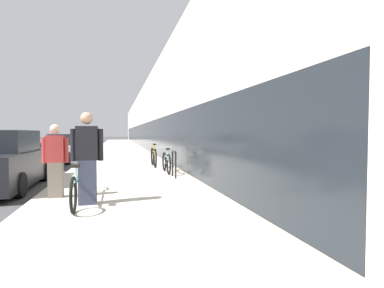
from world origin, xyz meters
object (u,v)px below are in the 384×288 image
bike_rack_hoop (174,161)px  vintage_roadster_curbside (45,157)px  cruiser_bike_nearest (166,162)px  person_rider (87,158)px  tandem_bicycle (81,183)px  person_bystander (55,161)px  cruiser_bike_middle (154,157)px  parked_sedan_far (64,147)px

bike_rack_hoop → vintage_roadster_curbside: bearing=135.5°
cruiser_bike_nearest → vintage_roadster_curbside: (-4.77, 3.61, -0.02)m
bike_rack_hoop → person_rider: bearing=-126.9°
tandem_bicycle → person_bystander: bearing=141.9°
tandem_bicycle → bike_rack_hoop: bearing=47.5°
cruiser_bike_middle → cruiser_bike_nearest: bearing=-84.4°
person_rider → person_bystander: size_ratio=1.14×
person_rider → vintage_roadster_curbside: (-2.50, 7.86, -0.57)m
person_rider → person_bystander: person_rider is taller
cruiser_bike_nearest → parked_sedan_far: bearing=118.8°
person_rider → cruiser_bike_middle: size_ratio=1.03×
bike_rack_hoop → cruiser_bike_nearest: bearing=93.4°
cruiser_bike_middle → person_bystander: bearing=-117.0°
tandem_bicycle → person_rider: size_ratio=1.56×
cruiser_bike_nearest → person_bystander: bearing=-131.4°
parked_sedan_far → bike_rack_hoop: bearing=-63.7°
person_bystander → vintage_roadster_curbside: person_bystander is taller
cruiser_bike_nearest → bike_rack_hoop: bearing=-86.6°
person_rider → cruiser_bike_middle: (2.06, 6.34, -0.51)m
bike_rack_hoop → cruiser_bike_middle: bearing=94.8°
tandem_bicycle → cruiser_bike_middle: 6.37m
cruiser_bike_middle → parked_sedan_far: size_ratio=0.43×
person_rider → bike_rack_hoop: size_ratio=2.17×
cruiser_bike_nearest → parked_sedan_far: (-4.77, 8.68, 0.17)m
bike_rack_hoop → parked_sedan_far: size_ratio=0.20×
cruiser_bike_middle → vintage_roadster_curbside: bearing=161.6°
tandem_bicycle → person_bystander: person_bystander is taller
person_rider → bike_rack_hoop: bearing=53.1°
person_bystander → cruiser_bike_middle: person_bystander is taller
person_bystander → parked_sedan_far: 12.23m
bike_rack_hoop → cruiser_bike_middle: 3.24m
cruiser_bike_nearest → parked_sedan_far: size_ratio=0.40×
tandem_bicycle → cruiser_bike_nearest: (2.44, 3.86, 0.02)m
tandem_bicycle → person_rider: 0.70m
tandem_bicycle → vintage_roadster_curbside: (-2.33, 7.48, -0.01)m
bike_rack_hoop → parked_sedan_far: (-4.84, 9.81, 0.03)m
tandem_bicycle → person_bystander: size_ratio=1.77×
person_bystander → cruiser_bike_nearest: 4.57m
vintage_roadster_curbside → parked_sedan_far: (-0.01, 5.07, 0.19)m
tandem_bicycle → bike_rack_hoop: size_ratio=3.38×
vintage_roadster_curbside → tandem_bicycle: bearing=-72.7°
tandem_bicycle → person_bystander: (-0.57, 0.45, 0.45)m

